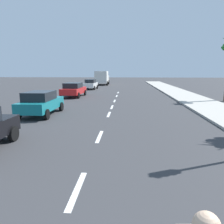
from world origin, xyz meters
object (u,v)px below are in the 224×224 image
Objects in this scene: parked_car_white at (91,84)px; delivery_truck at (102,78)px; parked_car_red at (74,89)px; parked_car_teal at (41,102)px.

parked_car_white is 0.62× the size of delivery_truck.
parked_car_red and parked_car_white have the same top height.
parked_car_teal is at bearing -91.38° from delivery_truck.
delivery_truck is at bearing 89.46° from parked_car_white.
parked_car_teal is at bearing -86.08° from parked_car_red.
parked_car_teal is 10.19m from parked_car_red.
parked_car_red is 10.08m from parked_car_white.
parked_car_white is 10.71m from delivery_truck.
delivery_truck is (0.82, 20.75, 0.66)m from parked_car_red.
parked_car_teal is 30.95m from delivery_truck.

